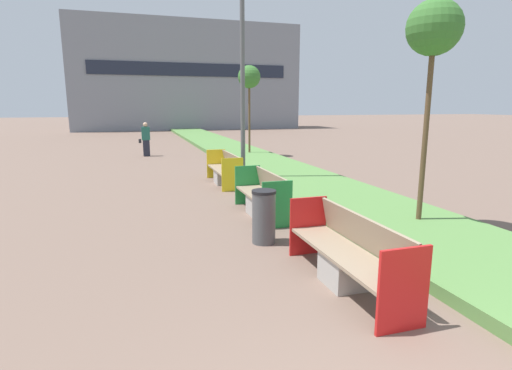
{
  "coord_description": "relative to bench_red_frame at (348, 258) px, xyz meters",
  "views": [
    {
      "loc": [
        -1.72,
        -1.09,
        2.37
      ],
      "look_at": [
        0.9,
        7.36,
        0.6
      ],
      "focal_mm": 28.0,
      "sensor_mm": 36.0,
      "label": 1
    }
  ],
  "objects": [
    {
      "name": "sapling_tree_near",
      "position": [
        2.63,
        1.84,
        3.29
      ],
      "size": [
        0.99,
        0.99,
        4.23
      ],
      "color": "brown",
      "rests_on": "ground"
    },
    {
      "name": "sapling_tree_far",
      "position": [
        2.63,
        13.69,
        3.22
      ],
      "size": [
        1.03,
        1.03,
        4.17
      ],
      "color": "brown",
      "rests_on": "ground"
    },
    {
      "name": "building_backdrop",
      "position": [
        3.06,
        37.13,
        4.79
      ],
      "size": [
        21.99,
        5.25,
        10.32
      ],
      "color": "gray",
      "rests_on": "ground"
    },
    {
      "name": "litter_bin",
      "position": [
        -0.55,
        1.91,
        0.09
      ],
      "size": [
        0.42,
        0.42,
        0.94
      ],
      "color": "#4C4F51",
      "rests_on": "ground"
    },
    {
      "name": "bench_yellow_frame",
      "position": [
        -0.0,
        7.38,
        -0.0
      ],
      "size": [
        0.65,
        2.31,
        0.94
      ],
      "color": "#ADA8A0",
      "rests_on": "ground"
    },
    {
      "name": "street_lamp_post",
      "position": [
        0.61,
        7.48,
        4.01
      ],
      "size": [
        0.24,
        0.44,
        8.01
      ],
      "color": "#56595B",
      "rests_on": "ground"
    },
    {
      "name": "planter_grass_strip",
      "position": [
        2.26,
        8.66,
        -0.29
      ],
      "size": [
        2.8,
        120.0,
        0.18
      ],
      "color": "#568442",
      "rests_on": "ground"
    },
    {
      "name": "pedestrian_walking",
      "position": [
        -2.05,
        15.16,
        0.42
      ],
      "size": [
        0.53,
        0.24,
        1.59
      ],
      "color": "#232633",
      "rests_on": "ground"
    },
    {
      "name": "bench_red_frame",
      "position": [
        0.0,
        0.0,
        0.0
      ],
      "size": [
        0.65,
        2.43,
        0.94
      ],
      "color": "#ADA8A0",
      "rests_on": "ground"
    },
    {
      "name": "bench_green_frame",
      "position": [
        -0.0,
        3.68,
        -0.01
      ],
      "size": [
        0.65,
        2.13,
        0.94
      ],
      "color": "#ADA8A0",
      "rests_on": "ground"
    }
  ]
}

